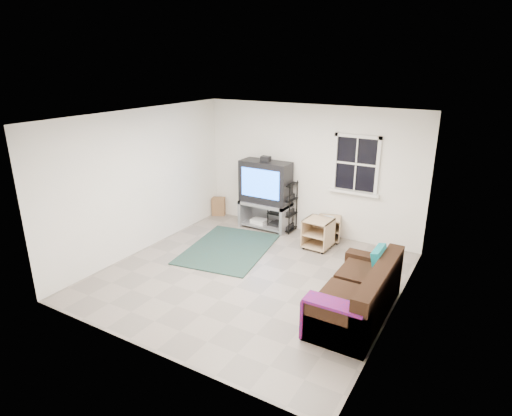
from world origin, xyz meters
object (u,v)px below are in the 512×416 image
Objects in this scene: tv_unit at (266,189)px; side_table_left at (319,232)px; av_rack at (282,209)px; sofa at (358,296)px; side_table_right at (329,227)px.

tv_unit is 1.53m from side_table_left.
av_rack is 3.33m from sofa.
tv_unit is 2.85× the size of side_table_right.
side_table_right is at bearing 85.46° from side_table_left.
side_table_left is (1.01, -0.46, -0.16)m from av_rack.
side_table_right is at bearing -1.19° from av_rack.
av_rack is at bearing 178.81° from side_table_right.
sofa is (2.38, -2.33, -0.16)m from av_rack.
side_table_right is (0.03, 0.43, -0.03)m from side_table_left.
side_table_left is at bearing 125.96° from sofa.
tv_unit is 0.83× the size of sofa.
tv_unit reaches higher than side_table_right.
side_table_left is at bearing -94.54° from side_table_right.
av_rack reaches higher than side_table_left.
av_rack is 0.57× the size of sofa.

